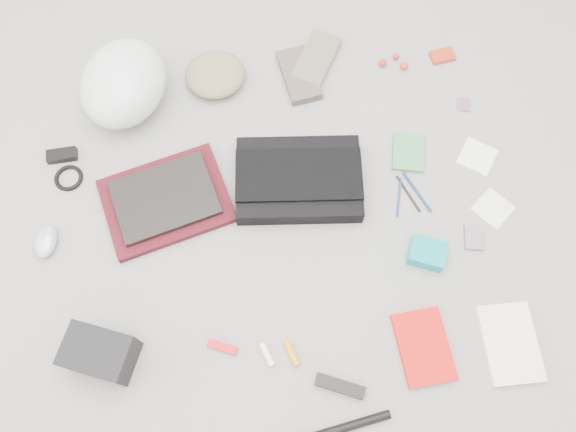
{
  "coord_description": "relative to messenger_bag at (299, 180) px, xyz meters",
  "views": [
    {
      "loc": [
        -0.07,
        -0.64,
        1.67
      ],
      "look_at": [
        0.0,
        0.0,
        0.05
      ],
      "focal_mm": 35.0,
      "sensor_mm": 36.0,
      "label": 1
    }
  ],
  "objects": [
    {
      "name": "ground_plane",
      "position": [
        -0.05,
        -0.13,
        -0.03
      ],
      "size": [
        4.0,
        4.0,
        0.0
      ],
      "primitive_type": "plane",
      "color": "gray"
    },
    {
      "name": "messenger_bag",
      "position": [
        0.0,
        0.0,
        0.0
      ],
      "size": [
        0.42,
        0.31,
        0.07
      ],
      "primitive_type": "cube",
      "rotation": [
        0.0,
        0.0,
        -0.08
      ],
      "color": "black",
      "rests_on": "ground_plane"
    },
    {
      "name": "bag_flap",
      "position": [
        0.0,
        0.0,
        0.04
      ],
      "size": [
        0.41,
        0.21,
        0.01
      ],
      "primitive_type": "cube",
      "rotation": [
        0.0,
        0.0,
        -0.08
      ],
      "color": "black",
      "rests_on": "messenger_bag"
    },
    {
      "name": "laptop_sleeve",
      "position": [
        -0.43,
        -0.02,
        -0.02
      ],
      "size": [
        0.45,
        0.38,
        0.03
      ],
      "primitive_type": "cube",
      "rotation": [
        0.0,
        0.0,
        0.27
      ],
      "color": "#440D15",
      "rests_on": "ground_plane"
    },
    {
      "name": "laptop",
      "position": [
        -0.43,
        -0.02,
        0.0
      ],
      "size": [
        0.36,
        0.3,
        0.02
      ],
      "primitive_type": "cube",
      "rotation": [
        0.0,
        0.0,
        0.27
      ],
      "color": "black",
      "rests_on": "laptop_sleeve"
    },
    {
      "name": "bike_helmet",
      "position": [
        -0.54,
        0.38,
        0.07
      ],
      "size": [
        0.37,
        0.41,
        0.2
      ],
      "primitive_type": "ellipsoid",
      "rotation": [
        0.0,
        0.0,
        -0.36
      ],
      "color": "white",
      "rests_on": "ground_plane"
    },
    {
      "name": "beanie",
      "position": [
        -0.25,
        0.43,
        0.0
      ],
      "size": [
        0.22,
        0.22,
        0.07
      ],
      "primitive_type": "ellipsoid",
      "rotation": [
        0.0,
        0.0,
        0.08
      ],
      "color": "#837759",
      "rests_on": "ground_plane"
    },
    {
      "name": "mitten_left",
      "position": [
        0.05,
        0.41,
        -0.02
      ],
      "size": [
        0.15,
        0.23,
        0.03
      ],
      "primitive_type": "cube",
      "rotation": [
        0.0,
        0.0,
        0.17
      ],
      "color": "#564A46",
      "rests_on": "ground_plane"
    },
    {
      "name": "mitten_right",
      "position": [
        0.12,
        0.47,
        -0.02
      ],
      "size": [
        0.2,
        0.24,
        0.03
      ],
      "primitive_type": "cube",
      "rotation": [
        0.0,
        0.0,
        -0.5
      ],
      "color": "#6F675A",
      "rests_on": "ground_plane"
    },
    {
      "name": "power_brick",
      "position": [
        -0.77,
        0.18,
        -0.02
      ],
      "size": [
        0.1,
        0.05,
        0.03
      ],
      "primitive_type": "cube",
      "rotation": [
        0.0,
        0.0,
        0.06
      ],
      "color": "black",
      "rests_on": "ground_plane"
    },
    {
      "name": "cable_coil",
      "position": [
        -0.75,
        0.1,
        -0.03
      ],
      "size": [
        0.1,
        0.1,
        0.01
      ],
      "primitive_type": "torus",
      "rotation": [
        0.0,
        0.0,
        -0.11
      ],
      "color": "black",
      "rests_on": "ground_plane"
    },
    {
      "name": "mouse",
      "position": [
        -0.8,
        -0.12,
        -0.01
      ],
      "size": [
        0.08,
        0.12,
        0.04
      ],
      "primitive_type": "ellipsoid",
      "rotation": [
        0.0,
        0.0,
        -0.13
      ],
      "color": "#B2B1C7",
      "rests_on": "ground_plane"
    },
    {
      "name": "camera_bag",
      "position": [
        -0.62,
        -0.49,
        0.03
      ],
      "size": [
        0.22,
        0.19,
        0.12
      ],
      "primitive_type": "cube",
      "rotation": [
        0.0,
        0.0,
        -0.37
      ],
      "color": "black",
      "rests_on": "ground_plane"
    },
    {
      "name": "multitool",
      "position": [
        -0.28,
        -0.5,
        -0.03
      ],
      "size": [
        0.09,
        0.06,
        0.01
      ],
      "primitive_type": "cube",
      "rotation": [
        0.0,
        0.0,
        -0.4
      ],
      "color": "red",
      "rests_on": "ground_plane"
    },
    {
      "name": "toiletry_tube_white",
      "position": [
        -0.15,
        -0.54,
        -0.02
      ],
      "size": [
        0.04,
        0.07,
        0.02
      ],
      "primitive_type": "cylinder",
      "rotation": [
        1.57,
        0.0,
        0.37
      ],
      "color": "white",
      "rests_on": "ground_plane"
    },
    {
      "name": "toiletry_tube_orange",
      "position": [
        -0.08,
        -0.54,
        -0.02
      ],
      "size": [
        0.05,
        0.08,
        0.02
      ],
      "primitive_type": "cylinder",
      "rotation": [
        1.57,
        0.0,
        0.34
      ],
      "color": "orange",
      "rests_on": "ground_plane"
    },
    {
      "name": "u_lock",
      "position": [
        0.05,
        -0.65,
        -0.02
      ],
      "size": [
        0.14,
        0.09,
        0.03
      ],
      "primitive_type": "cube",
      "rotation": [
        0.0,
        0.0,
        -0.4
      ],
      "color": "black",
      "rests_on": "ground_plane"
    },
    {
      "name": "bike_pump",
      "position": [
        0.04,
        -0.76,
        -0.02
      ],
      "size": [
        0.27,
        0.07,
        0.03
      ],
      "primitive_type": "cylinder",
      "rotation": [
        0.0,
        1.57,
        0.17
      ],
      "color": "black",
      "rests_on": "ground_plane"
    },
    {
      "name": "book_red",
      "position": [
        0.3,
        -0.56,
        -0.02
      ],
      "size": [
        0.16,
        0.23,
        0.02
      ],
      "primitive_type": "cube",
      "rotation": [
        0.0,
        0.0,
        0.08
      ],
      "color": "red",
      "rests_on": "ground_plane"
    },
    {
      "name": "book_white",
      "position": [
        0.56,
        -0.58,
        -0.02
      ],
      "size": [
        0.16,
        0.23,
        0.02
      ],
      "primitive_type": "cube",
      "rotation": [
        0.0,
        0.0,
        -0.0
      ],
      "color": "#ECE7CB",
      "rests_on": "ground_plane"
    },
    {
      "name": "notepad",
      "position": [
        0.38,
        0.07,
        -0.03
      ],
      "size": [
        0.13,
        0.16,
        0.02
      ],
      "primitive_type": "cube",
      "rotation": [
        0.0,
        0.0,
        -0.22
      ],
      "color": "#3D8C4E",
      "rests_on": "ground_plane"
    },
    {
      "name": "pen_blue",
      "position": [
        0.32,
        -0.08,
        -0.03
      ],
      "size": [
        0.04,
        0.13,
        0.01
      ],
      "primitive_type": "cylinder",
      "rotation": [
        1.57,
        0.0,
        -0.26
      ],
      "color": "navy",
      "rests_on": "ground_plane"
    },
    {
      "name": "pen_black",
      "position": [
        0.35,
        -0.07,
        -0.03
      ],
      "size": [
        0.06,
        0.14,
        0.01
      ],
      "primitive_type": "cylinder",
      "rotation": [
        1.57,
        0.0,
        0.38
      ],
      "color": "black",
      "rests_on": "ground_plane"
    },
    {
      "name": "pen_navy",
      "position": [
        0.38,
        -0.07,
        -0.03
      ],
      "size": [
        0.07,
        0.15,
        0.01
      ],
      "primitive_type": "cylinder",
      "rotation": [
        1.57,
        0.0,
        0.41
      ],
      "color": "navy",
      "rests_on": "ground_plane"
    },
    {
      "name": "accordion_wallet",
      "position": [
        0.37,
        -0.28,
        -0.01
      ],
      "size": [
        0.13,
        0.12,
        0.05
      ],
      "primitive_type": "cube",
      "rotation": [
        0.0,
        0.0,
        -0.38
      ],
      "color": "#0790A3",
      "rests_on": "ground_plane"
    },
    {
      "name": "card_deck",
      "position": [
        0.53,
        -0.24,
        -0.03
      ],
      "size": [
        0.07,
        0.09,
        0.02
      ],
      "primitive_type": "cube",
      "rotation": [
        0.0,
        0.0,
        -0.16
      ],
      "color": "gray",
      "rests_on": "ground_plane"
    },
    {
      "name": "napkin_top",
      "position": [
        0.6,
        0.04,
        -0.03
      ],
      "size": [
        0.15,
        0.15,
        0.01
      ],
      "primitive_type": "cube",
      "rotation": [
        0.0,
        0.0,
        0.96
      ],
      "color": "white",
      "rests_on": "ground_plane"
    },
    {
      "name": "napkin_bottom",
      "position": [
        0.61,
        -0.15,
        -0.03
      ],
      "size": [
        0.15,
        0.15,
        0.01
      ],
      "primitive_type": "cube",
      "rotation": [
        0.0,
        0.0,
        0.7
      ],
      "color": "white",
      "rests_on": "ground_plane"
    },
    {
      "name": "lollipop_a",
      "position": [
        0.35,
        0.44,
        -0.02
      ],
      "size": [
        0.03,
        0.03,
        0.03
      ],
      "primitive_type": "sphere",
      "rotation": [
        0.0,
        0.0,
        0.11
      ],
      "color": "maroon",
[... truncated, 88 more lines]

